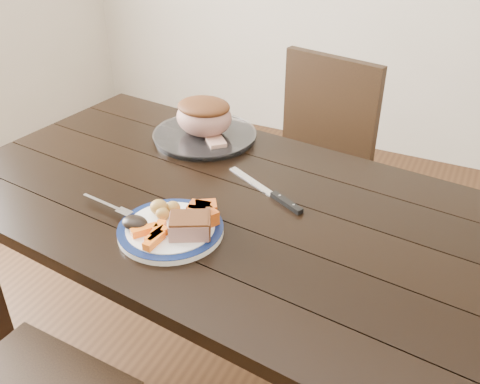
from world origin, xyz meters
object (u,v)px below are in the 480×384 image
at_px(chair_far, 312,160).
at_px(carving_knife, 277,197).
at_px(serving_platter, 205,136).
at_px(roast_joint, 204,117).
at_px(dining_table, 219,224).
at_px(dinner_plate, 171,230).
at_px(pork_slice, 189,226).
at_px(fork, 110,206).

distance_m(chair_far, carving_knife, 0.72).
height_order(serving_platter, roast_joint, roast_joint).
bearing_deg(chair_far, dining_table, 98.80).
height_order(chair_far, serving_platter, chair_far).
bearing_deg(carving_knife, dining_table, -128.93).
relative_size(chair_far, serving_platter, 2.67).
bearing_deg(carving_knife, serving_platter, 174.16).
relative_size(dinner_plate, pork_slice, 2.75).
relative_size(serving_platter, roast_joint, 1.79).
bearing_deg(dinner_plate, carving_knife, 55.84).
bearing_deg(dinner_plate, roast_joint, 110.13).
distance_m(chair_far, fork, 1.00).
height_order(fork, carving_knife, fork).
bearing_deg(dining_table, dinner_plate, -98.08).
bearing_deg(dinner_plate, serving_platter, 110.13).
height_order(dining_table, pork_slice, pork_slice).
relative_size(dining_table, carving_knife, 5.78).
bearing_deg(roast_joint, fork, -90.75).
xyz_separation_m(chair_far, pork_slice, (-0.01, -0.95, 0.27)).
relative_size(pork_slice, fork, 0.56).
height_order(dining_table, roast_joint, roast_joint).
bearing_deg(pork_slice, carving_knife, 65.92).
bearing_deg(serving_platter, carving_knife, -33.54).
xyz_separation_m(chair_far, carving_knife, (0.11, -0.67, 0.23)).
relative_size(dining_table, dinner_plate, 6.17).
xyz_separation_m(pork_slice, fork, (-0.26, 0.01, -0.02)).
height_order(chair_far, dinner_plate, chair_far).
height_order(chair_far, pork_slice, chair_far).
bearing_deg(roast_joint, carving_knife, -33.54).
relative_size(pork_slice, roast_joint, 0.51).
bearing_deg(dinner_plate, fork, 177.68).
bearing_deg(fork, chair_far, 82.22).
bearing_deg(carving_knife, fork, -117.66).
bearing_deg(carving_knife, roast_joint, 174.16).
xyz_separation_m(dining_table, chair_far, (0.04, 0.74, -0.13)).
distance_m(serving_platter, pork_slice, 0.59).
distance_m(pork_slice, carving_knife, 0.31).
bearing_deg(chair_far, dinner_plate, 97.73).
height_order(dinner_plate, serving_platter, serving_platter).
distance_m(pork_slice, fork, 0.26).
bearing_deg(chair_far, carving_knife, 111.74).
distance_m(dining_table, serving_platter, 0.40).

